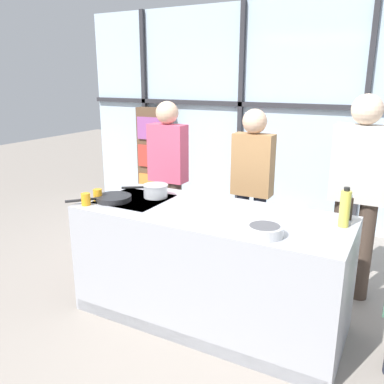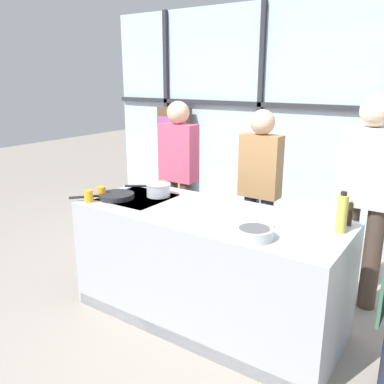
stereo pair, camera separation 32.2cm
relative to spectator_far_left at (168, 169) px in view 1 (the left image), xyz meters
The scene contains 15 objects.
ground_plane 1.62m from the spectator_far_left, 44.38° to the right, with size 18.00×18.00×0.00m, color gray.
back_window_wall 1.93m from the spectator_far_left, 60.13° to the left, with size 6.40×0.10×2.80m.
bookshelf 1.84m from the spectator_far_left, 128.17° to the left, with size 0.52×0.19×1.46m.
demo_island 1.40m from the spectator_far_left, 44.48° to the right, with size 2.07×0.85×0.91m.
spectator_far_left is the anchor object (origin of this frame).
spectator_center_left 0.93m from the spectator_far_left, ahead, with size 0.38×0.23×1.61m.
spectator_center_right 1.87m from the spectator_far_left, ahead, with size 0.45×0.25×1.76m.
frying_pan 1.05m from the spectator_far_left, 84.15° to the right, with size 0.41×0.44×0.04m.
saucepan 0.87m from the spectator_far_left, 65.55° to the right, with size 0.34×0.27×0.11m.
white_plate 1.68m from the spectator_far_left, 35.18° to the right, with size 0.23×0.23×0.01m, color white.
mixing_bowl 1.87m from the spectator_far_left, 39.22° to the right, with size 0.24×0.24×0.07m.
oil_bottle 2.02m from the spectator_far_left, 22.33° to the right, with size 0.07×0.07×0.28m.
pepper_grinder 1.97m from the spectator_far_left, 17.83° to the right, with size 0.05×0.05×0.19m.
juice_glass_near 1.24m from the spectator_far_left, 90.17° to the right, with size 0.07×0.07×0.10m, color orange.
juice_glass_far 1.10m from the spectator_far_left, 90.19° to the right, with size 0.07×0.07×0.10m, color orange.
Camera 1 is at (1.26, -2.63, 1.89)m, focal length 38.00 mm.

